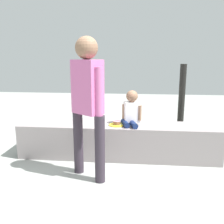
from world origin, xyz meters
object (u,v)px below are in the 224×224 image
at_px(water_bottle_near_gift, 85,134).
at_px(handbag_brown_canvas, 111,135).
at_px(adult_standing, 88,96).
at_px(cake_plate, 117,124).
at_px(cake_box_white, 193,144).
at_px(party_cup_red, 165,129).
at_px(handbag_black_leather, 70,133).
at_px(gift_bag, 99,128).
at_px(water_bottle_far_side, 131,138).
at_px(child_seated, 131,110).

distance_m(water_bottle_near_gift, handbag_brown_canvas, 0.50).
relative_size(adult_standing, cake_plate, 7.30).
xyz_separation_m(cake_plate, cake_box_white, (1.17, 0.50, -0.44)).
xyz_separation_m(adult_standing, party_cup_red, (1.10, 1.92, -0.93)).
distance_m(party_cup_red, handbag_black_leather, 1.80).
height_order(adult_standing, gift_bag, adult_standing).
relative_size(cake_plate, water_bottle_far_side, 1.00).
relative_size(cake_box_white, handbag_black_leather, 1.13).
relative_size(child_seated, handbag_brown_canvas, 1.35).
bearing_deg(gift_bag, handbag_brown_canvas, -56.57).
distance_m(cake_plate, water_bottle_far_side, 0.74).
distance_m(cake_plate, handbag_brown_canvas, 0.75).
xyz_separation_m(water_bottle_near_gift, water_bottle_far_side, (0.82, -0.18, 0.01)).
bearing_deg(water_bottle_far_side, adult_standing, -111.92).
bearing_deg(party_cup_red, handbag_black_leather, -161.36).
distance_m(child_seated, party_cup_red, 1.55).
bearing_deg(child_seated, water_bottle_near_gift, 138.82).
relative_size(water_bottle_far_side, handbag_brown_canvas, 0.63).
height_order(child_seated, handbag_brown_canvas, child_seated).
height_order(water_bottle_near_gift, party_cup_red, water_bottle_near_gift).
height_order(cake_plate, cake_box_white, cake_plate).
bearing_deg(handbag_black_leather, handbag_brown_canvas, -8.21).
bearing_deg(water_bottle_far_side, cake_box_white, -5.21).
bearing_deg(handbag_brown_canvas, adult_standing, -96.43).
bearing_deg(gift_bag, water_bottle_near_gift, -131.85).
xyz_separation_m(child_seated, gift_bag, (-0.60, 0.97, -0.56)).
relative_size(adult_standing, handbag_black_leather, 5.62).
bearing_deg(handbag_brown_canvas, cake_plate, -77.28).
height_order(handbag_black_leather, handbag_brown_canvas, handbag_brown_canvas).
bearing_deg(water_bottle_near_gift, party_cup_red, 20.70).
bearing_deg(cake_box_white, water_bottle_near_gift, 171.42).
distance_m(cake_plate, water_bottle_near_gift, 1.07).
bearing_deg(adult_standing, party_cup_red, 60.11).
height_order(water_bottle_near_gift, water_bottle_far_side, water_bottle_far_side).
height_order(child_seated, cake_plate, child_seated).
bearing_deg(child_seated, handbag_brown_canvas, 120.35).
bearing_deg(gift_bag, cake_box_white, -18.43).
relative_size(water_bottle_near_gift, party_cup_red, 1.83).
xyz_separation_m(water_bottle_far_side, handbag_black_leather, (-1.08, 0.15, -0.00)).
bearing_deg(adult_standing, cake_box_white, 37.35).
xyz_separation_m(adult_standing, handbag_brown_canvas, (0.14, 1.24, -0.86)).
relative_size(cake_plate, party_cup_red, 1.97).
distance_m(child_seated, water_bottle_far_side, 0.80).
bearing_deg(child_seated, cake_plate, -166.38).
xyz_separation_m(party_cup_red, handbag_brown_canvas, (-0.96, -0.68, 0.07)).
relative_size(child_seated, water_bottle_near_gift, 2.32).
distance_m(cake_box_white, handbag_brown_canvas, 1.32).
bearing_deg(party_cup_red, gift_bag, -166.42).
xyz_separation_m(child_seated, cake_box_white, (0.97, 0.45, -0.63)).
bearing_deg(water_bottle_far_side, child_seated, -89.87).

